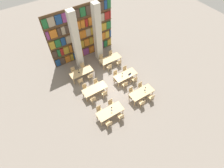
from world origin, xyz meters
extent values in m
plane|color=gray|center=(0.00, 0.00, 0.00)|extent=(40.00, 40.00, 0.00)
cube|color=brown|center=(0.00, 5.24, 2.75)|extent=(6.70, 0.06, 5.50)
cube|color=brown|center=(0.00, 5.24, 0.01)|extent=(6.70, 0.35, 0.03)
cube|color=navy|center=(-3.02, 5.20, 0.42)|extent=(0.45, 0.20, 0.79)
cube|color=#47382D|center=(-2.54, 5.20, 0.42)|extent=(0.48, 0.20, 0.79)
cube|color=orange|center=(-1.97, 5.20, 0.42)|extent=(0.52, 0.20, 0.79)
cube|color=#B7932D|center=(-1.49, 5.20, 0.42)|extent=(0.31, 0.20, 0.79)
cube|color=navy|center=(-1.09, 5.20, 0.42)|extent=(0.38, 0.20, 0.79)
cube|color=orange|center=(-0.52, 5.20, 0.42)|extent=(0.62, 0.20, 0.79)
cube|color=#84387A|center=(0.14, 5.20, 0.42)|extent=(0.65, 0.20, 0.79)
cube|color=orange|center=(0.82, 5.20, 0.42)|extent=(0.56, 0.20, 0.79)
cube|color=#84387A|center=(1.49, 5.20, 0.42)|extent=(0.68, 0.20, 0.79)
cube|color=#84387A|center=(2.10, 5.20, 0.42)|extent=(0.38, 0.20, 0.79)
cube|color=#236B38|center=(2.58, 5.20, 0.42)|extent=(0.46, 0.20, 0.79)
cube|color=#B7932D|center=(3.07, 5.20, 0.42)|extent=(0.45, 0.20, 0.79)
cube|color=brown|center=(0.00, 5.24, 1.11)|extent=(6.70, 0.35, 0.03)
cube|color=#47382D|center=(-3.05, 5.20, 1.54)|extent=(0.40, 0.20, 0.81)
cube|color=#236B38|center=(-2.65, 5.20, 1.54)|extent=(0.28, 0.20, 0.81)
cube|color=maroon|center=(-2.33, 5.20, 1.54)|extent=(0.31, 0.20, 0.81)
cube|color=#B7932D|center=(-1.89, 5.20, 1.54)|extent=(0.53, 0.20, 0.81)
cube|color=orange|center=(-1.42, 5.20, 1.54)|extent=(0.26, 0.20, 0.81)
cube|color=#47382D|center=(-0.94, 5.20, 1.54)|extent=(0.63, 0.20, 0.81)
cube|color=#B7932D|center=(-0.25, 5.20, 1.54)|extent=(0.61, 0.20, 0.81)
cube|color=orange|center=(0.38, 5.20, 1.54)|extent=(0.53, 0.20, 0.81)
cube|color=#B7932D|center=(0.89, 5.20, 1.54)|extent=(0.38, 0.20, 0.81)
cube|color=orange|center=(1.26, 5.20, 1.54)|extent=(0.29, 0.20, 0.81)
cube|color=#B7932D|center=(1.69, 5.20, 1.54)|extent=(0.51, 0.20, 0.81)
cube|color=orange|center=(2.29, 5.20, 1.54)|extent=(0.60, 0.20, 0.81)
cube|color=#B7932D|center=(2.85, 5.20, 1.54)|extent=(0.45, 0.20, 0.81)
cube|color=navy|center=(3.21, 5.20, 1.54)|extent=(0.18, 0.20, 0.81)
cube|color=brown|center=(0.00, 5.24, 2.22)|extent=(6.70, 0.35, 0.03)
cube|color=#B7932D|center=(-3.02, 5.20, 2.63)|extent=(0.46, 0.20, 0.80)
cube|color=#236B38|center=(-2.48, 5.20, 2.63)|extent=(0.51, 0.20, 0.80)
cube|color=navy|center=(-1.95, 5.20, 2.63)|extent=(0.42, 0.20, 0.80)
cube|color=tan|center=(-1.33, 5.20, 2.63)|extent=(0.67, 0.20, 0.80)
cube|color=#B7932D|center=(-0.62, 5.20, 2.63)|extent=(0.63, 0.20, 0.80)
cube|color=orange|center=(0.09, 5.20, 2.63)|extent=(0.66, 0.20, 0.80)
cube|color=tan|center=(0.68, 5.20, 2.63)|extent=(0.47, 0.20, 0.80)
cube|color=#B7932D|center=(1.12, 5.20, 2.63)|extent=(0.36, 0.20, 0.80)
cube|color=navy|center=(1.54, 5.20, 2.63)|extent=(0.41, 0.20, 0.80)
cube|color=#84387A|center=(1.95, 5.20, 2.63)|extent=(0.35, 0.20, 0.80)
cube|color=#B7932D|center=(2.46, 5.20, 2.63)|extent=(0.56, 0.20, 0.80)
cube|color=#236B38|center=(3.04, 5.20, 2.63)|extent=(0.52, 0.20, 0.80)
cube|color=brown|center=(0.00, 5.24, 3.32)|extent=(6.70, 0.35, 0.03)
cube|color=#84387A|center=(-3.12, 5.20, 3.72)|extent=(0.25, 0.20, 0.78)
cube|color=orange|center=(-2.62, 5.20, 3.72)|extent=(0.63, 0.20, 0.78)
cube|color=#47382D|center=(-2.07, 5.20, 3.72)|extent=(0.32, 0.20, 0.78)
cube|color=tan|center=(-1.70, 5.20, 3.72)|extent=(0.34, 0.20, 0.78)
cube|color=#47382D|center=(-1.26, 5.20, 3.72)|extent=(0.49, 0.20, 0.78)
cube|color=#84387A|center=(-0.70, 5.20, 3.72)|extent=(0.52, 0.20, 0.78)
cube|color=orange|center=(-0.20, 5.20, 3.72)|extent=(0.36, 0.20, 0.78)
cube|color=orange|center=(0.24, 5.20, 3.72)|extent=(0.38, 0.20, 0.78)
cube|color=maroon|center=(0.62, 5.20, 3.72)|extent=(0.27, 0.20, 0.78)
cube|color=orange|center=(1.06, 5.20, 3.72)|extent=(0.45, 0.20, 0.78)
cube|color=navy|center=(1.64, 5.20, 3.72)|extent=(0.65, 0.20, 0.78)
cube|color=tan|center=(2.29, 5.20, 3.72)|extent=(0.53, 0.20, 0.78)
cube|color=maroon|center=(2.87, 5.20, 3.72)|extent=(0.52, 0.20, 0.78)
cube|color=maroon|center=(3.23, 5.20, 3.72)|extent=(0.13, 0.20, 0.78)
cube|color=brown|center=(0.00, 5.24, 4.42)|extent=(6.70, 0.35, 0.03)
cube|color=#236B38|center=(-3.03, 5.20, 4.84)|extent=(0.43, 0.20, 0.82)
cube|color=tan|center=(-2.50, 5.20, 4.84)|extent=(0.58, 0.20, 0.82)
cube|color=navy|center=(-1.86, 5.20, 4.84)|extent=(0.55, 0.20, 0.82)
cube|color=#84387A|center=(-1.24, 5.20, 4.84)|extent=(0.58, 0.20, 0.82)
cube|color=#B7932D|center=(-0.75, 5.20, 4.84)|extent=(0.28, 0.20, 0.82)
cube|color=#47382D|center=(-0.23, 5.20, 4.84)|extent=(0.63, 0.20, 0.82)
cube|color=#236B38|center=(0.39, 5.20, 4.84)|extent=(0.52, 0.20, 0.82)
cube|color=#47382D|center=(1.00, 5.20, 4.84)|extent=(0.56, 0.20, 0.82)
cube|color=maroon|center=(1.52, 5.20, 4.84)|extent=(0.41, 0.20, 0.82)
cube|color=orange|center=(1.91, 5.20, 4.84)|extent=(0.29, 0.20, 0.82)
cube|color=#47382D|center=(2.33, 5.20, 4.84)|extent=(0.43, 0.20, 0.82)
cube|color=navy|center=(2.74, 5.20, 4.84)|extent=(0.29, 0.20, 0.82)
cube|color=#236B38|center=(3.11, 5.20, 4.84)|extent=(0.37, 0.20, 0.82)
cube|color=beige|center=(-1.10, 4.00, 3.00)|extent=(0.61, 0.61, 6.00)
cube|color=beige|center=(1.10, 4.00, 3.00)|extent=(0.61, 0.61, 6.00)
cube|color=tan|center=(-1.65, -2.54, 0.72)|extent=(2.18, 0.91, 0.04)
cylinder|color=tan|center=(-2.66, -2.92, 0.35)|extent=(0.07, 0.07, 0.70)
cylinder|color=tan|center=(-0.63, -2.92, 0.35)|extent=(0.07, 0.07, 0.70)
cylinder|color=tan|center=(-2.66, -2.17, 0.35)|extent=(0.07, 0.07, 0.70)
cylinder|color=tan|center=(-0.63, -2.17, 0.35)|extent=(0.07, 0.07, 0.70)
cylinder|color=tan|center=(-2.41, -3.05, 0.21)|extent=(0.04, 0.04, 0.42)
cylinder|color=tan|center=(-2.05, -3.05, 0.21)|extent=(0.04, 0.04, 0.42)
cylinder|color=tan|center=(-2.41, -3.39, 0.21)|extent=(0.04, 0.04, 0.42)
cylinder|color=tan|center=(-2.05, -3.39, 0.21)|extent=(0.04, 0.04, 0.42)
cube|color=tan|center=(-2.23, -3.22, 0.44)|extent=(0.42, 0.40, 0.04)
cube|color=tan|center=(-2.23, -3.40, 0.67)|extent=(0.40, 0.03, 0.42)
cylinder|color=tan|center=(-2.05, -2.04, 0.21)|extent=(0.04, 0.04, 0.42)
cylinder|color=tan|center=(-2.41, -2.04, 0.21)|extent=(0.04, 0.04, 0.42)
cylinder|color=tan|center=(-2.05, -1.70, 0.21)|extent=(0.04, 0.04, 0.42)
cylinder|color=tan|center=(-2.41, -1.70, 0.21)|extent=(0.04, 0.04, 0.42)
cube|color=tan|center=(-2.23, -1.87, 0.44)|extent=(0.42, 0.40, 0.04)
cube|color=tan|center=(-2.23, -1.68, 0.67)|extent=(0.40, 0.03, 0.42)
cylinder|color=tan|center=(-1.28, -3.05, 0.21)|extent=(0.04, 0.04, 0.42)
cylinder|color=tan|center=(-0.92, -3.05, 0.21)|extent=(0.04, 0.04, 0.42)
cylinder|color=tan|center=(-1.28, -3.39, 0.21)|extent=(0.04, 0.04, 0.42)
cylinder|color=tan|center=(-0.92, -3.39, 0.21)|extent=(0.04, 0.04, 0.42)
cube|color=tan|center=(-1.10, -3.22, 0.44)|extent=(0.42, 0.40, 0.04)
cube|color=tan|center=(-1.10, -3.40, 0.67)|extent=(0.40, 0.03, 0.42)
cylinder|color=tan|center=(-0.92, -2.04, 0.21)|extent=(0.04, 0.04, 0.42)
cylinder|color=tan|center=(-1.28, -2.04, 0.21)|extent=(0.04, 0.04, 0.42)
cylinder|color=tan|center=(-0.92, -1.70, 0.21)|extent=(0.04, 0.04, 0.42)
cylinder|color=tan|center=(-1.28, -1.70, 0.21)|extent=(0.04, 0.04, 0.42)
cube|color=tan|center=(-1.10, -1.87, 0.44)|extent=(0.42, 0.40, 0.04)
cube|color=tan|center=(-1.10, -1.68, 0.67)|extent=(0.40, 0.03, 0.42)
cylinder|color=black|center=(-1.49, -2.54, 0.75)|extent=(0.14, 0.14, 0.01)
cylinder|color=black|center=(-1.49, -2.54, 0.96)|extent=(0.02, 0.02, 0.42)
cone|color=black|center=(-1.49, -2.54, 1.21)|extent=(0.11, 0.11, 0.07)
cube|color=tan|center=(1.64, -2.44, 0.72)|extent=(2.18, 0.91, 0.04)
cylinder|color=tan|center=(0.63, -2.82, 0.35)|extent=(0.07, 0.07, 0.70)
cylinder|color=tan|center=(2.65, -2.82, 0.35)|extent=(0.07, 0.07, 0.70)
cylinder|color=tan|center=(0.63, -2.07, 0.35)|extent=(0.07, 0.07, 0.70)
cylinder|color=tan|center=(2.65, -2.07, 0.35)|extent=(0.07, 0.07, 0.70)
cylinder|color=tan|center=(0.93, -2.95, 0.21)|extent=(0.04, 0.04, 0.42)
cylinder|color=tan|center=(1.29, -2.95, 0.21)|extent=(0.04, 0.04, 0.42)
cylinder|color=tan|center=(0.93, -3.29, 0.21)|extent=(0.04, 0.04, 0.42)
cylinder|color=tan|center=(1.29, -3.29, 0.21)|extent=(0.04, 0.04, 0.42)
cube|color=tan|center=(1.11, -3.12, 0.44)|extent=(0.42, 0.40, 0.04)
cube|color=tan|center=(1.11, -3.30, 0.67)|extent=(0.40, 0.03, 0.42)
cylinder|color=tan|center=(1.29, -1.94, 0.21)|extent=(0.04, 0.04, 0.42)
cylinder|color=tan|center=(0.93, -1.94, 0.21)|extent=(0.04, 0.04, 0.42)
cylinder|color=tan|center=(1.29, -1.60, 0.21)|extent=(0.04, 0.04, 0.42)
cylinder|color=tan|center=(0.93, -1.60, 0.21)|extent=(0.04, 0.04, 0.42)
cube|color=tan|center=(1.11, -1.77, 0.44)|extent=(0.42, 0.40, 0.04)
cube|color=tan|center=(1.11, -1.58, 0.67)|extent=(0.40, 0.03, 0.42)
cylinder|color=tan|center=(1.97, -2.95, 0.21)|extent=(0.04, 0.04, 0.42)
cylinder|color=tan|center=(2.33, -2.95, 0.21)|extent=(0.04, 0.04, 0.42)
cylinder|color=tan|center=(1.97, -3.29, 0.21)|extent=(0.04, 0.04, 0.42)
cylinder|color=tan|center=(2.33, -3.29, 0.21)|extent=(0.04, 0.04, 0.42)
cube|color=tan|center=(2.15, -3.12, 0.44)|extent=(0.42, 0.40, 0.04)
cube|color=tan|center=(2.15, -3.30, 0.67)|extent=(0.40, 0.03, 0.42)
cylinder|color=tan|center=(2.33, -1.94, 0.21)|extent=(0.04, 0.04, 0.42)
cylinder|color=tan|center=(1.97, -1.94, 0.21)|extent=(0.04, 0.04, 0.42)
cylinder|color=tan|center=(2.33, -1.60, 0.21)|extent=(0.04, 0.04, 0.42)
cylinder|color=tan|center=(1.97, -1.60, 0.21)|extent=(0.04, 0.04, 0.42)
cube|color=tan|center=(2.15, -1.77, 0.44)|extent=(0.42, 0.40, 0.04)
cube|color=tan|center=(2.15, -1.58, 0.67)|extent=(0.40, 0.03, 0.42)
cylinder|color=black|center=(1.99, -2.42, 0.75)|extent=(0.14, 0.14, 0.01)
cylinder|color=black|center=(1.99, -2.42, 0.94)|extent=(0.02, 0.02, 0.38)
cone|color=black|center=(1.99, -2.42, 1.17)|extent=(0.11, 0.11, 0.07)
cube|color=tan|center=(-1.58, 0.08, 0.72)|extent=(2.18, 0.91, 0.04)
cylinder|color=tan|center=(-2.59, -0.30, 0.35)|extent=(0.07, 0.07, 0.70)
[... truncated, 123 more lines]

